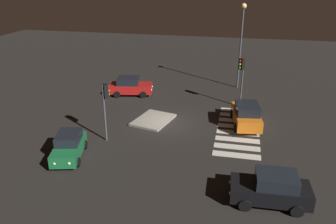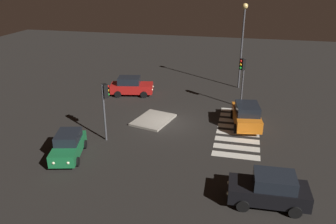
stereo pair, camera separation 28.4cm
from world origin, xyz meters
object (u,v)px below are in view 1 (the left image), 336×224
at_px(car_green, 69,146).
at_px(traffic_light_east, 242,71).
at_px(traffic_light_west, 105,99).
at_px(traffic_island, 153,120).
at_px(car_black, 271,189).
at_px(street_lamp, 242,33).
at_px(car_orange, 246,115).
at_px(car_red, 130,86).

xyz_separation_m(car_green, traffic_light_east, (11.46, -10.69, 2.58)).
xyz_separation_m(traffic_light_west, traffic_light_east, (8.59, -9.14, 0.18)).
xyz_separation_m(traffic_island, car_black, (-8.92, -8.72, 0.80)).
bearing_deg(traffic_light_west, street_lamp, 12.65).
bearing_deg(car_black, traffic_island, -47.82).
height_order(traffic_island, car_black, car_black).
bearing_deg(traffic_light_east, traffic_light_west, 1.60).
bearing_deg(traffic_light_east, car_green, 5.35).
bearing_deg(car_orange, car_red, 57.73).
bearing_deg(traffic_island, car_red, 33.84).
distance_m(car_orange, street_lamp, 10.80).
bearing_deg(street_lamp, car_green, 148.71).
bearing_deg(traffic_island, street_lamp, -32.14).
height_order(car_green, traffic_light_west, traffic_light_west).
bearing_deg(car_red, traffic_island, -67.12).
relative_size(traffic_island, street_lamp, 0.47).
xyz_separation_m(car_red, car_black, (-14.61, -12.53, -0.00)).
bearing_deg(traffic_light_west, car_red, 53.13).
bearing_deg(car_green, car_black, 66.15).
relative_size(car_green, traffic_light_west, 0.95).
relative_size(car_red, traffic_light_east, 0.98).
distance_m(traffic_island, street_lamp, 13.45).
bearing_deg(traffic_island, car_orange, -84.52).
relative_size(car_green, traffic_light_east, 0.90).
relative_size(traffic_light_east, street_lamp, 0.52).
relative_size(car_red, car_orange, 0.95).
relative_size(traffic_light_west, traffic_light_east, 0.95).
distance_m(car_green, traffic_light_east, 15.88).
height_order(car_orange, traffic_light_west, traffic_light_west).
bearing_deg(traffic_light_west, traffic_island, 13.44).
height_order(traffic_light_east, street_lamp, street_lamp).
bearing_deg(street_lamp, car_orange, -174.60).
bearing_deg(street_lamp, traffic_island, 147.86).
distance_m(car_red, street_lamp, 12.31).
bearing_deg(car_red, traffic_light_east, -16.45).
xyz_separation_m(traffic_island, traffic_light_east, (4.68, -6.78, 3.29)).
relative_size(car_black, traffic_light_west, 1.00).
distance_m(car_red, car_black, 19.25).
relative_size(car_black, traffic_light_east, 0.94).
xyz_separation_m(car_black, car_orange, (9.62, 1.31, 0.05)).
bearing_deg(traffic_light_west, car_green, -163.92).
bearing_deg(car_red, car_green, -101.40).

